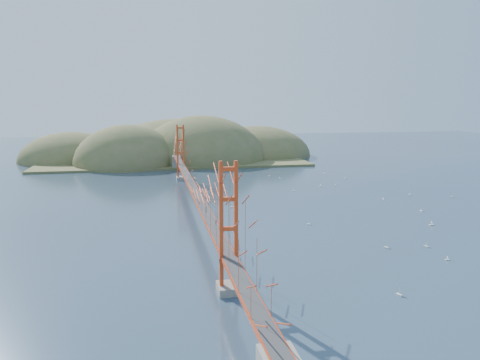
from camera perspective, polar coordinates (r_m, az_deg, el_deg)
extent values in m
plane|color=#2A3E55|center=(70.77, -5.48, -3.99)|extent=(320.00, 320.00, 0.00)
cube|color=gray|center=(42.31, -1.38, -13.07)|extent=(2.00, 2.40, 0.70)
cube|color=gray|center=(100.02, -7.18, 0.23)|extent=(2.00, 2.40, 0.70)
cube|color=#BA3514|center=(70.07, -5.52, -1.37)|extent=(1.40, 92.00, 0.16)
cube|color=#BA3514|center=(70.11, -5.52, -1.53)|extent=(1.33, 92.00, 0.24)
cube|color=#38383A|center=(70.05, -5.53, -1.29)|extent=(1.19, 92.00, 0.03)
cube|color=gray|center=(115.63, -7.74, 2.15)|extent=(2.20, 2.60, 3.30)
cube|color=olive|center=(133.64, -8.19, 2.55)|extent=(70.00, 40.00, 0.60)
ellipsoid|color=olive|center=(125.70, -13.47, 1.81)|extent=(28.00, 28.00, 21.00)
ellipsoid|color=olive|center=(132.32, -4.68, 2.43)|extent=(36.00, 36.00, 25.00)
ellipsoid|color=olive|center=(143.20, 2.15, 3.02)|extent=(32.00, 32.00, 18.00)
ellipsoid|color=olive|center=(139.15, -19.87, 2.24)|extent=(28.00, 28.00, 16.00)
ellipsoid|color=olive|center=(147.66, -7.69, 3.14)|extent=(44.00, 44.00, 22.00)
cube|color=white|center=(94.91, 11.59, -0.59)|extent=(0.38, 0.50, 0.09)
cylinder|color=white|center=(94.86, 11.59, -0.43)|extent=(0.01, 0.01, 0.53)
cube|color=white|center=(56.65, 17.43, -7.85)|extent=(0.41, 0.60, 0.10)
cylinder|color=white|center=(56.56, 17.45, -7.55)|extent=(0.02, 0.02, 0.63)
cube|color=white|center=(44.00, 18.85, -13.09)|extent=(0.36, 0.62, 0.11)
cylinder|color=white|center=(43.88, 18.88, -12.70)|extent=(0.02, 0.02, 0.65)
cube|color=white|center=(103.01, 12.69, 0.18)|extent=(0.42, 0.58, 0.10)
cylinder|color=white|center=(102.96, 12.70, 0.34)|extent=(0.02, 0.02, 0.61)
cube|color=white|center=(92.78, 9.78, -0.76)|extent=(0.63, 0.24, 0.11)
cylinder|color=white|center=(92.72, 9.79, -0.56)|extent=(0.02, 0.02, 0.67)
cube|color=white|center=(101.65, 4.88, 0.26)|extent=(0.60, 0.40, 0.10)
cylinder|color=white|center=(101.60, 4.89, 0.43)|extent=(0.02, 0.02, 0.62)
cube|color=white|center=(87.35, 6.56, -1.34)|extent=(0.56, 0.31, 0.10)
cylinder|color=white|center=(87.29, 6.57, -1.15)|extent=(0.02, 0.02, 0.59)
cube|color=white|center=(108.22, 10.20, 0.71)|extent=(0.49, 0.17, 0.09)
cylinder|color=white|center=(108.18, 10.20, 0.85)|extent=(0.01, 0.01, 0.54)
cube|color=white|center=(68.62, 22.30, -5.07)|extent=(0.63, 0.21, 0.11)
cylinder|color=white|center=(68.54, 22.32, -4.80)|extent=(0.02, 0.02, 0.68)
cube|color=white|center=(87.62, -0.46, -1.24)|extent=(0.59, 0.50, 0.11)
cylinder|color=white|center=(87.55, -0.46, -1.03)|extent=(0.02, 0.02, 0.64)
cube|color=white|center=(76.62, 21.22, -3.51)|extent=(0.21, 0.59, 0.11)
cylinder|color=white|center=(76.55, 21.24, -3.28)|extent=(0.02, 0.02, 0.64)
cube|color=white|center=(58.56, 21.75, -7.53)|extent=(0.42, 0.61, 0.11)
cylinder|color=white|center=(58.47, 21.77, -7.23)|extent=(0.02, 0.02, 0.64)
cube|color=white|center=(64.58, 8.39, -5.34)|extent=(0.42, 0.56, 0.10)
cylinder|color=white|center=(64.51, 8.40, -5.09)|extent=(0.02, 0.02, 0.59)
cube|color=white|center=(83.64, 17.09, -2.21)|extent=(0.19, 0.54, 0.10)
cylinder|color=white|center=(83.59, 17.10, -2.01)|extent=(0.02, 0.02, 0.58)
cube|color=white|center=(88.84, 19.99, -1.68)|extent=(0.46, 0.63, 0.11)
cylinder|color=white|center=(88.78, 20.00, -1.47)|extent=(0.02, 0.02, 0.66)
cube|color=white|center=(89.58, 24.43, -1.88)|extent=(0.39, 0.54, 0.09)
cylinder|color=white|center=(89.53, 24.45, -1.71)|extent=(0.02, 0.02, 0.56)
cube|color=white|center=(103.88, 3.60, 0.47)|extent=(0.57, 0.32, 0.10)
cylinder|color=white|center=(103.84, 3.60, 0.64)|extent=(0.02, 0.02, 0.59)
cube|color=white|center=(54.82, 23.95, -8.86)|extent=(0.49, 0.22, 0.09)
cylinder|color=white|center=(54.74, 23.97, -8.60)|extent=(0.01, 0.01, 0.51)
cube|color=white|center=(73.85, -1.02, -3.31)|extent=(0.66, 0.37, 0.11)
cylinder|color=white|center=(73.78, -1.02, -3.05)|extent=(0.02, 0.02, 0.69)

